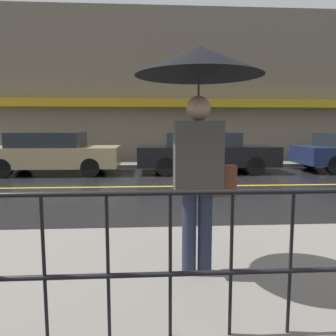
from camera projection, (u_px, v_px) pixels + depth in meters
ground_plane at (199, 186)px, 8.80m from camera, size 80.00×80.00×0.00m
sidewalk_near at (280, 270)px, 3.46m from camera, size 28.00×2.76×0.13m
sidewalk_far at (181, 164)px, 13.62m from camera, size 28.00×1.74×0.13m
lane_marking at (199, 186)px, 8.80m from camera, size 25.20×0.12×0.01m
building_storefront at (179, 88)px, 14.21m from camera, size 28.00×0.85×6.65m
pedestrian at (199, 91)px, 3.03m from camera, size 1.19×1.19×2.17m
car_tan at (53, 153)px, 11.10m from camera, size 4.37×1.94×1.40m
car_black at (205, 152)px, 11.43m from camera, size 4.78×1.83×1.39m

